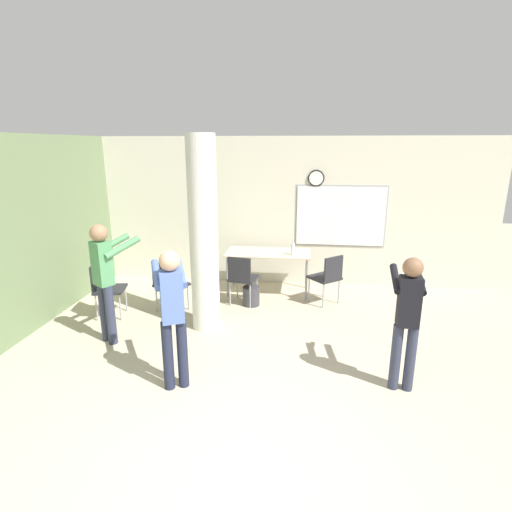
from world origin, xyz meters
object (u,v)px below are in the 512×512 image
at_px(folding_table, 268,255).
at_px(chair_table_right, 327,275).
at_px(chair_near_pillar, 168,283).
at_px(bottle_on_table, 293,249).
at_px(person_playing_front, 172,309).
at_px(person_watching_back, 105,274).
at_px(chair_table_left, 242,276).
at_px(chair_by_left_wall, 105,286).
at_px(person_playing_side, 407,314).

bearing_deg(folding_table, chair_table_right, -22.63).
bearing_deg(chair_near_pillar, bottle_on_table, 26.61).
relative_size(person_playing_front, person_watching_back, 0.96).
xyz_separation_m(folding_table, chair_table_right, (1.05, -0.44, -0.20)).
bearing_deg(chair_table_left, person_playing_front, -98.91).
distance_m(chair_by_left_wall, chair_table_left, 2.19).
bearing_deg(person_watching_back, person_playing_front, -37.28).
bearing_deg(chair_table_right, chair_table_left, -171.84).
distance_m(folding_table, chair_table_left, 0.78).
bearing_deg(person_playing_front, person_watching_back, 142.72).
bearing_deg(person_playing_side, chair_table_left, 134.21).
distance_m(bottle_on_table, chair_by_left_wall, 3.17).
bearing_deg(chair_near_pillar, chair_by_left_wall, -164.47).
xyz_separation_m(folding_table, bottle_on_table, (0.44, -0.12, 0.17)).
height_order(chair_by_left_wall, chair_table_right, same).
distance_m(chair_near_pillar, person_playing_side, 3.72).
height_order(chair_by_left_wall, chair_near_pillar, same).
bearing_deg(person_playing_front, bottle_on_table, 67.79).
xyz_separation_m(chair_by_left_wall, chair_table_left, (2.07, 0.72, 0.00)).
xyz_separation_m(chair_table_right, person_playing_side, (0.70, -2.40, 0.39)).
relative_size(bottle_on_table, chair_table_right, 0.33).
bearing_deg(person_watching_back, chair_near_pillar, 65.12).
relative_size(chair_near_pillar, person_playing_front, 0.54).
xyz_separation_m(folding_table, person_playing_front, (-0.77, -3.10, 0.23)).
xyz_separation_m(person_playing_front, person_watching_back, (-1.23, 0.94, 0.04)).
relative_size(chair_by_left_wall, person_watching_back, 0.52).
xyz_separation_m(chair_by_left_wall, chair_near_pillar, (0.93, 0.26, 0.00)).
height_order(folding_table, chair_table_left, chair_table_left).
bearing_deg(chair_by_left_wall, folding_table, 29.12).
distance_m(chair_table_right, person_watching_back, 3.53).
bearing_deg(chair_near_pillar, person_playing_front, -69.40).
bearing_deg(bottle_on_table, chair_table_right, -27.46).
distance_m(folding_table, person_playing_side, 3.34).
height_order(chair_by_left_wall, person_playing_side, person_playing_side).
bearing_deg(folding_table, person_watching_back, -132.92).
distance_m(chair_table_left, person_playing_side, 3.08).
xyz_separation_m(folding_table, chair_by_left_wall, (-2.45, -1.36, -0.20)).
height_order(bottle_on_table, chair_table_left, bottle_on_table).
bearing_deg(chair_by_left_wall, chair_table_left, 19.27).
relative_size(person_playing_side, person_playing_front, 0.96).
bearing_deg(chair_table_right, chair_by_left_wall, -165.15).
bearing_deg(person_watching_back, bottle_on_table, 39.70).
height_order(folding_table, chair_table_right, chair_table_right).
relative_size(person_playing_side, person_watching_back, 0.92).
distance_m(folding_table, chair_table_right, 1.15).
xyz_separation_m(bottle_on_table, chair_table_left, (-0.83, -0.52, -0.37)).
relative_size(chair_near_pillar, person_watching_back, 0.52).
distance_m(chair_table_left, chair_near_pillar, 1.22).
bearing_deg(folding_table, chair_by_left_wall, -150.88).
bearing_deg(folding_table, chair_near_pillar, -143.92).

